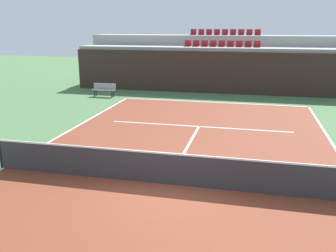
% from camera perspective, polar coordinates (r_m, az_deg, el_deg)
% --- Properties ---
extents(ground_plane, '(80.00, 80.00, 0.00)m').
position_cam_1_polar(ground_plane, '(10.76, -0.24, -9.11)').
color(ground_plane, '#477042').
extents(court_surface, '(11.00, 24.00, 0.01)m').
position_cam_1_polar(court_surface, '(10.75, -0.24, -9.09)').
color(court_surface, brown).
rests_on(court_surface, ground_plane).
extents(baseline_far, '(11.00, 0.10, 0.00)m').
position_cam_1_polar(baseline_far, '(22.04, 7.00, 3.71)').
color(baseline_far, white).
rests_on(baseline_far, court_surface).
extents(sideline_left, '(0.10, 24.00, 0.00)m').
position_cam_1_polar(sideline_left, '(13.04, -24.37, -5.98)').
color(sideline_left, white).
rests_on(sideline_left, court_surface).
extents(service_line_far, '(8.26, 0.10, 0.00)m').
position_cam_1_polar(service_line_far, '(16.68, 4.87, -0.08)').
color(service_line_far, white).
rests_on(service_line_far, court_surface).
extents(centre_service_line, '(0.10, 6.40, 0.00)m').
position_cam_1_polar(centre_service_line, '(13.66, 2.88, -3.60)').
color(centre_service_line, white).
rests_on(centre_service_line, court_surface).
extents(back_wall, '(20.31, 0.30, 2.80)m').
position_cam_1_polar(back_wall, '(24.94, 7.94, 8.28)').
color(back_wall, '#33231E').
rests_on(back_wall, ground_plane).
extents(stands_tier_lower, '(20.31, 2.40, 3.01)m').
position_cam_1_polar(stands_tier_lower, '(26.26, 8.23, 8.86)').
color(stands_tier_lower, '#9E9E99').
rests_on(stands_tier_lower, ground_plane).
extents(stands_tier_upper, '(20.31, 2.40, 3.75)m').
position_cam_1_polar(stands_tier_upper, '(28.60, 8.71, 10.12)').
color(stands_tier_upper, '#9E9E99').
rests_on(stands_tier_upper, ground_plane).
extents(seating_row_lower, '(5.26, 0.44, 0.44)m').
position_cam_1_polar(seating_row_lower, '(26.22, 8.39, 12.42)').
color(seating_row_lower, maroon).
rests_on(seating_row_lower, stands_tier_lower).
extents(seating_row_upper, '(5.26, 0.44, 0.44)m').
position_cam_1_polar(seating_row_upper, '(28.59, 8.89, 14.12)').
color(seating_row_upper, maroon).
rests_on(seating_row_upper, stands_tier_upper).
extents(tennis_net, '(11.08, 0.08, 1.07)m').
position_cam_1_polar(tennis_net, '(10.55, -0.24, -6.60)').
color(tennis_net, black).
rests_on(tennis_net, court_surface).
extents(player_bench, '(1.50, 0.40, 0.85)m').
position_cam_1_polar(player_bench, '(24.01, -9.97, 5.77)').
color(player_bench, '#99999E').
rests_on(player_bench, ground_plane).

